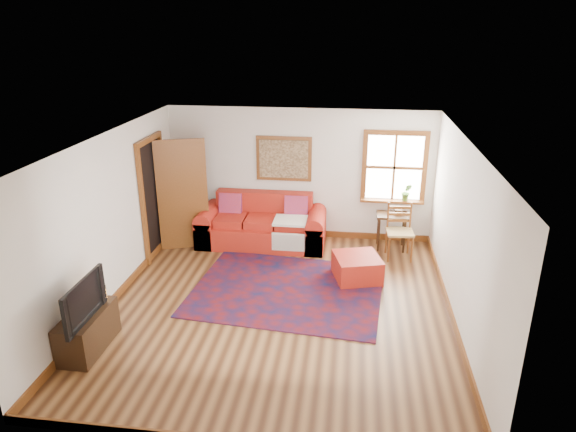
# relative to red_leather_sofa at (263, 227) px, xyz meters

# --- Properties ---
(ground) EXTENTS (5.50, 5.50, 0.00)m
(ground) POSITION_rel_red_leather_sofa_xyz_m (0.65, -2.29, -0.31)
(ground) COLOR #412311
(ground) RESTS_ON ground
(room_envelope) EXTENTS (5.04, 5.54, 2.52)m
(room_envelope) POSITION_rel_red_leather_sofa_xyz_m (0.65, -2.27, 1.34)
(room_envelope) COLOR silver
(room_envelope) RESTS_ON ground
(window) EXTENTS (1.18, 0.20, 1.38)m
(window) POSITION_rel_red_leather_sofa_xyz_m (2.43, 0.41, 1.01)
(window) COLOR white
(window) RESTS_ON ground
(doorway) EXTENTS (0.89, 1.08, 2.14)m
(doorway) POSITION_rel_red_leather_sofa_xyz_m (-1.55, -0.51, 0.76)
(doorway) COLOR black
(doorway) RESTS_ON ground
(framed_artwork) EXTENTS (1.05, 0.07, 0.85)m
(framed_artwork) POSITION_rel_red_leather_sofa_xyz_m (0.35, 0.42, 1.24)
(framed_artwork) COLOR brown
(framed_artwork) RESTS_ON ground
(persian_rug) EXTENTS (3.10, 2.58, 0.02)m
(persian_rug) POSITION_rel_red_leather_sofa_xyz_m (0.72, -1.79, -0.30)
(persian_rug) COLOR #580C0E
(persian_rug) RESTS_ON ground
(red_leather_sofa) EXTENTS (2.38, 0.98, 0.93)m
(red_leather_sofa) POSITION_rel_red_leather_sofa_xyz_m (0.00, 0.00, 0.00)
(red_leather_sofa) COLOR #B02316
(red_leather_sofa) RESTS_ON ground
(red_ottoman) EXTENTS (0.87, 0.87, 0.40)m
(red_ottoman) POSITION_rel_red_leather_sofa_xyz_m (1.79, -1.26, -0.11)
(red_ottoman) COLOR #B02316
(red_ottoman) RESTS_ON ground
(side_table) EXTENTS (0.56, 0.42, 0.67)m
(side_table) POSITION_rel_red_leather_sofa_xyz_m (2.40, 0.06, 0.24)
(side_table) COLOR #301D10
(side_table) RESTS_ON ground
(ladder_back_chair) EXTENTS (0.49, 0.47, 0.98)m
(ladder_back_chair) POSITION_rel_red_leather_sofa_xyz_m (2.52, -0.28, 0.22)
(ladder_back_chair) COLOR tan
(ladder_back_chair) RESTS_ON ground
(media_cabinet) EXTENTS (0.43, 0.94, 0.52)m
(media_cabinet) POSITION_rel_red_leather_sofa_xyz_m (-1.62, -3.65, -0.05)
(media_cabinet) COLOR #301D10
(media_cabinet) RESTS_ON ground
(television) EXTENTS (0.12, 0.95, 0.55)m
(television) POSITION_rel_red_leather_sofa_xyz_m (-1.60, -3.79, 0.48)
(television) COLOR black
(television) RESTS_ON media_cabinet
(candle_hurricane) EXTENTS (0.12, 0.12, 0.18)m
(candle_hurricane) POSITION_rel_red_leather_sofa_xyz_m (-1.57, -3.26, 0.30)
(candle_hurricane) COLOR silver
(candle_hurricane) RESTS_ON media_cabinet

